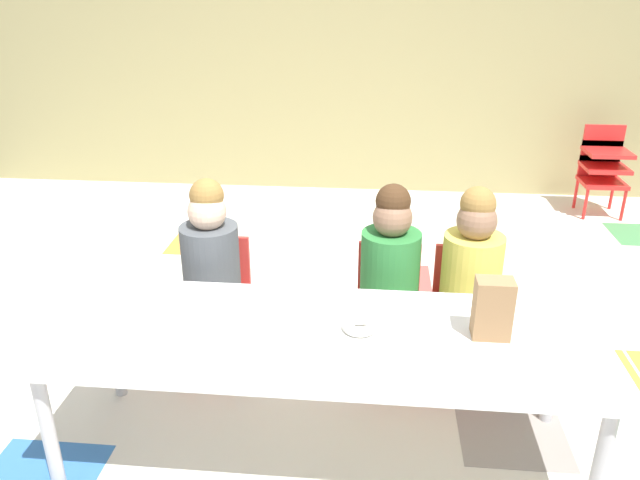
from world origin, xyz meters
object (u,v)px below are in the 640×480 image
at_px(kid_chair_red_stack, 604,164).
at_px(paper_plate_near_edge, 359,331).
at_px(seated_child_near_camera, 211,258).
at_px(craft_table, 321,342).
at_px(seated_child_far_right, 471,268).
at_px(paper_bag_brown, 493,309).
at_px(seated_child_middle_seat, 390,265).
at_px(donut_powdered_on_plate, 360,326).

xyz_separation_m(kid_chair_red_stack, paper_plate_near_edge, (-1.79, -2.89, 0.16)).
bearing_deg(seated_child_near_camera, kid_chair_red_stack, 43.18).
bearing_deg(seated_child_near_camera, craft_table, -46.03).
bearing_deg(seated_child_far_right, paper_bag_brown, -90.74).
distance_m(seated_child_middle_seat, paper_plate_near_edge, 0.58).
bearing_deg(paper_bag_brown, seated_child_middle_seat, 122.38).
bearing_deg(donut_powdered_on_plate, seated_child_near_camera, 140.67).
distance_m(seated_child_near_camera, seated_child_far_right, 1.16).
xyz_separation_m(seated_child_middle_seat, seated_child_far_right, (0.35, 0.00, 0.00)).
bearing_deg(seated_child_near_camera, paper_plate_near_edge, -39.33).
relative_size(seated_child_near_camera, seated_child_middle_seat, 1.00).
distance_m(paper_bag_brown, paper_plate_near_edge, 0.47).
distance_m(seated_child_middle_seat, donut_powdered_on_plate, 0.58).
distance_m(craft_table, seated_child_far_right, 0.83).
xyz_separation_m(seated_child_near_camera, paper_bag_brown, (1.15, -0.54, 0.10)).
bearing_deg(kid_chair_red_stack, seated_child_near_camera, -136.82).
bearing_deg(kid_chair_red_stack, donut_powdered_on_plate, -121.74).
height_order(seated_child_middle_seat, donut_powdered_on_plate, seated_child_middle_seat).
distance_m(seated_child_middle_seat, paper_bag_brown, 0.65).
bearing_deg(seated_child_middle_seat, craft_table, -113.68).
xyz_separation_m(paper_plate_near_edge, donut_powdered_on_plate, (0.00, 0.00, 0.02)).
bearing_deg(paper_plate_near_edge, paper_bag_brown, 2.69).
relative_size(craft_table, paper_bag_brown, 9.13).
relative_size(seated_child_near_camera, donut_powdered_on_plate, 7.44).
xyz_separation_m(seated_child_far_right, paper_plate_near_edge, (-0.47, -0.56, -0.00)).
bearing_deg(paper_plate_near_edge, seated_child_far_right, 50.48).
xyz_separation_m(craft_table, paper_plate_near_edge, (0.14, 0.01, 0.05)).
xyz_separation_m(seated_child_middle_seat, kid_chair_red_stack, (1.67, 2.32, -0.16)).
bearing_deg(kid_chair_red_stack, seated_child_far_right, -119.61).
bearing_deg(seated_child_middle_seat, seated_child_far_right, 0.00).
bearing_deg(seated_child_near_camera, seated_child_far_right, 0.00).
height_order(paper_plate_near_edge, donut_powdered_on_plate, donut_powdered_on_plate).
bearing_deg(paper_bag_brown, craft_table, -177.18).
xyz_separation_m(seated_child_far_right, kid_chair_red_stack, (1.32, 2.32, -0.16)).
relative_size(seated_child_near_camera, paper_plate_near_edge, 5.10).
relative_size(kid_chair_red_stack, paper_bag_brown, 3.09).
relative_size(seated_child_far_right, paper_bag_brown, 4.17).
bearing_deg(paper_plate_near_edge, kid_chair_red_stack, 58.26).
bearing_deg(seated_child_near_camera, paper_bag_brown, -25.32).
distance_m(seated_child_near_camera, paper_plate_near_edge, 0.89).
height_order(seated_child_near_camera, paper_bag_brown, seated_child_near_camera).
height_order(kid_chair_red_stack, donut_powdered_on_plate, kid_chair_red_stack).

